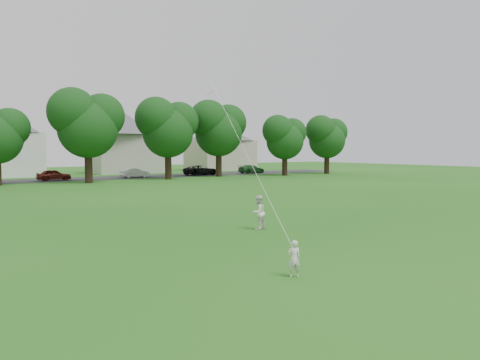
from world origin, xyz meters
TOP-DOWN VIEW (x-y plane):
  - ground at (0.00, 0.00)m, footprint 160.00×160.00m
  - street at (0.00, 42.00)m, footprint 90.00×7.00m
  - toddler at (-0.59, -2.65)m, footprint 0.43×0.36m
  - older_boy at (3.10, 3.80)m, footprint 0.83×0.72m
  - kite at (1.51, 2.71)m, footprint 2.58×5.87m
  - parked_cars at (1.53, 41.00)m, footprint 64.71×2.43m
  - house_row at (0.59, 52.00)m, footprint 76.80×13.58m

SIDE VIEW (x-z plane):
  - ground at x=0.00m, z-range 0.00..0.00m
  - street at x=0.00m, z-range 0.00..0.01m
  - toddler at x=-0.59m, z-range 0.00..1.00m
  - parked_cars at x=1.53m, z-range -0.02..1.26m
  - older_boy at x=3.10m, z-range 0.00..1.47m
  - kite at x=1.51m, z-range -2.86..9.95m
  - house_row at x=0.59m, z-range -0.12..9.87m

